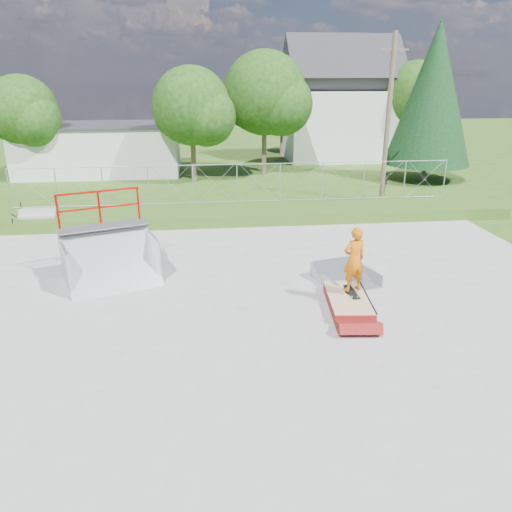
{
  "coord_description": "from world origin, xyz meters",
  "views": [
    {
      "loc": [
        -1.73,
        -12.06,
        6.08
      ],
      "look_at": [
        -0.16,
        1.55,
        1.1
      ],
      "focal_mm": 35.0,
      "sensor_mm": 36.0,
      "label": 1
    }
  ],
  "objects_px": {
    "quarter_pipe": "(109,241)",
    "flat_bank_ramp": "(346,276)",
    "skater": "(354,262)",
    "grind_box": "(348,302)"
  },
  "relations": [
    {
      "from": "quarter_pipe",
      "to": "skater",
      "type": "bearing_deg",
      "value": -39.27
    },
    {
      "from": "quarter_pipe",
      "to": "flat_bank_ramp",
      "type": "xyz_separation_m",
      "value": [
        7.21,
        -0.89,
        -1.09
      ]
    },
    {
      "from": "grind_box",
      "to": "skater",
      "type": "relative_size",
      "value": 1.29
    },
    {
      "from": "grind_box",
      "to": "skater",
      "type": "xyz_separation_m",
      "value": [
        0.15,
        0.18,
        1.12
      ]
    },
    {
      "from": "grind_box",
      "to": "quarter_pipe",
      "type": "relative_size",
      "value": 0.87
    },
    {
      "from": "quarter_pipe",
      "to": "skater",
      "type": "relative_size",
      "value": 1.48
    },
    {
      "from": "flat_bank_ramp",
      "to": "skater",
      "type": "relative_size",
      "value": 0.95
    },
    {
      "from": "grind_box",
      "to": "quarter_pipe",
      "type": "bearing_deg",
      "value": 165.24
    },
    {
      "from": "quarter_pipe",
      "to": "flat_bank_ramp",
      "type": "height_order",
      "value": "quarter_pipe"
    },
    {
      "from": "grind_box",
      "to": "skater",
      "type": "distance_m",
      "value": 1.14
    }
  ]
}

